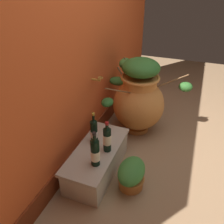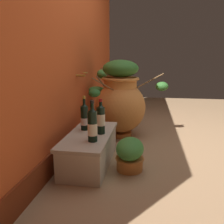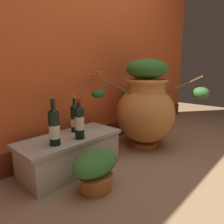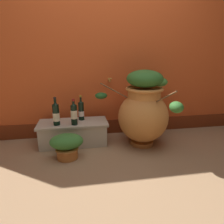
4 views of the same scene
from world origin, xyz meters
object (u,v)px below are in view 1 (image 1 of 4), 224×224
at_px(wine_bottle_left, 94,130).
at_px(wine_bottle_middle, 95,152).
at_px(wine_bottle_right, 107,138).
at_px(terracotta_urn, 139,98).
at_px(potted_shrub, 131,174).

relative_size(wine_bottle_left, wine_bottle_middle, 0.95).
bearing_deg(wine_bottle_left, wine_bottle_middle, -153.34).
bearing_deg(wine_bottle_right, wine_bottle_left, 63.34).
bearing_deg(wine_bottle_right, terracotta_urn, -4.45).
xyz_separation_m(wine_bottle_left, wine_bottle_right, (-0.09, -0.18, 0.01)).
height_order(terracotta_urn, wine_bottle_left, terracotta_urn).
relative_size(terracotta_urn, wine_bottle_middle, 3.01).
xyz_separation_m(wine_bottle_middle, wine_bottle_right, (0.21, -0.03, 0.00)).
distance_m(wine_bottle_left, wine_bottle_right, 0.20).
bearing_deg(terracotta_urn, wine_bottle_left, 162.34).
bearing_deg(wine_bottle_left, potted_shrub, -111.52).
relative_size(wine_bottle_left, wine_bottle_right, 1.02).
distance_m(terracotta_urn, wine_bottle_middle, 1.07).
distance_m(wine_bottle_middle, wine_bottle_right, 0.21).
distance_m(wine_bottle_right, potted_shrub, 0.40).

